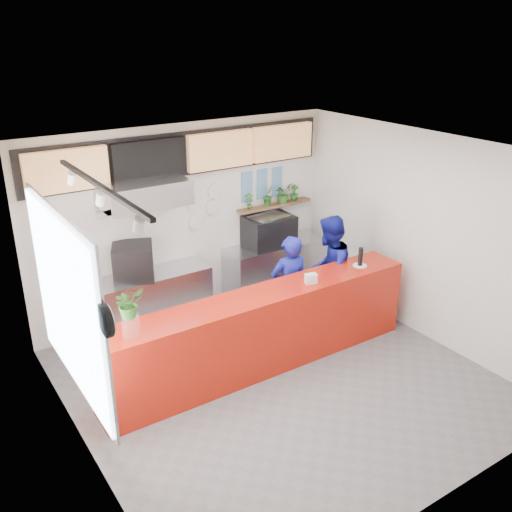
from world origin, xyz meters
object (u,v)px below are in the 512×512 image
staff_center (289,288)px  pepper_mill (361,256)px  espresso_machine (269,231)px  service_counter (262,331)px  staff_right (328,272)px  panini_oven (133,262)px

staff_center → pepper_mill: staff_center is taller
staff_center → espresso_machine: bearing=-101.9°
service_counter → staff_right: staff_right is taller
service_counter → panini_oven: 2.16m
staff_center → pepper_mill: (0.88, -0.50, 0.46)m
service_counter → espresso_machine: bearing=53.1°
espresso_machine → panini_oven: bearing=-178.0°
staff_right → pepper_mill: bearing=76.1°
panini_oven → staff_center: (1.82, -1.33, -0.36)m
staff_right → espresso_machine: bearing=-113.6°
service_counter → staff_right: 1.62m
service_counter → panini_oven: bearing=119.7°
service_counter → staff_center: (0.79, 0.47, 0.24)m
panini_oven → pepper_mill: (2.70, -1.83, 0.09)m
panini_oven → staff_center: size_ratio=0.36×
espresso_machine → staff_center: bearing=-110.8°
staff_center → staff_right: size_ratio=0.91×
staff_center → pepper_mill: 1.11m
service_counter → staff_right: (1.52, 0.47, 0.32)m
pepper_mill → panini_oven: bearing=145.9°
service_counter → pepper_mill: size_ratio=16.83×
panini_oven → staff_center: 2.28m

